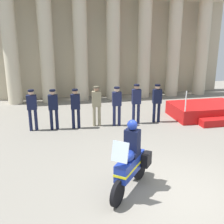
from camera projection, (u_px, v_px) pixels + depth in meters
The scene contains 11 objects.
ground_plane at pixel (173, 194), 7.12m from camera, with size 28.00×28.00×0.00m, color gray.
colonnade_backdrop at pixel (111, 40), 16.30m from camera, with size 14.55×1.63×6.65m.
reviewing_stand at pixel (205, 111), 13.14m from camera, with size 3.08×2.49×1.52m.
officer_in_row_0 at pixel (32, 107), 11.23m from camera, with size 0.40×0.25×1.71m.
officer_in_row_1 at pixel (53, 106), 11.35m from camera, with size 0.40×0.25×1.69m.
officer_in_row_2 at pixel (76, 106), 11.48m from camera, with size 0.40×0.25×1.68m.
officer_in_row_3 at pixel (97, 103), 11.78m from camera, with size 0.40×0.25×1.73m.
officer_in_row_4 at pixel (117, 103), 11.80m from camera, with size 0.40×0.25×1.70m.
officer_in_row_5 at pixel (136, 101), 12.06m from camera, with size 0.40×0.25×1.76m.
officer_in_row_6 at pixel (157, 100), 12.26m from camera, with size 0.40×0.25×1.71m.
motorcycle_with_rider at pixel (131, 161), 7.10m from camera, with size 1.40×1.71×1.90m.
Camera 1 is at (-2.84, -5.75, 4.05)m, focal length 44.80 mm.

